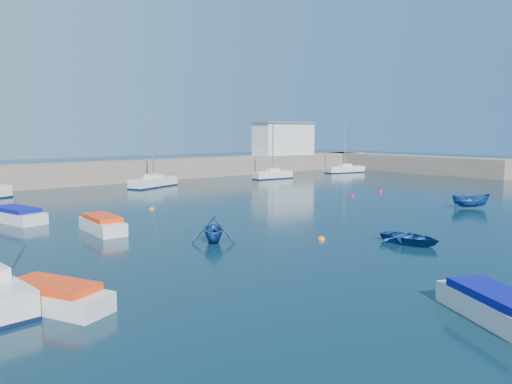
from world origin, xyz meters
TOP-DOWN VIEW (x-y plane):
  - ground at (0.00, 0.00)m, footprint 220.00×220.00m
  - back_wall at (0.00, 46.00)m, footprint 96.00×4.50m
  - right_arm at (44.00, 32.00)m, footprint 4.50×32.00m
  - harbor_office at (30.00, 46.00)m, footprint 10.00×4.00m
  - sailboat_6 at (2.24, 37.71)m, footprint 6.80×4.26m
  - sailboat_7 at (19.52, 36.68)m, footprint 5.76×2.03m
  - sailboat_8 at (34.95, 37.29)m, footprint 6.71×3.01m
  - motorboat_0 at (-19.34, 4.15)m, footprint 3.29×4.64m
  - motorboat_1 at (-12.58, 16.28)m, footprint 1.74×4.51m
  - motorboat_2 at (-15.85, 23.61)m, footprint 3.03×5.45m
  - motorboat_3 at (-8.21, -6.36)m, footprint 3.39×4.69m
  - dinghy_center at (-0.41, 2.08)m, footprint 2.80×3.64m
  - dinghy_left at (-8.75, 9.52)m, footprint 3.65×3.75m
  - dinghy_right at (15.04, 6.61)m, footprint 3.07×2.87m
  - buoy_0 at (-3.53, 5.97)m, footprint 0.47×0.47m
  - buoy_1 at (13.26, 17.69)m, footprint 0.46×0.46m
  - buoy_3 at (-5.86, 22.63)m, footprint 0.42×0.42m
  - buoy_4 at (18.35, 18.18)m, footprint 0.48×0.48m

SIDE VIEW (x-z plane):
  - ground at x=0.00m, z-range 0.00..0.00m
  - buoy_0 at x=-3.53m, z-range -0.23..0.23m
  - buoy_1 at x=13.26m, z-range -0.23..0.23m
  - buoy_3 at x=-5.86m, z-range -0.21..0.21m
  - buoy_4 at x=18.35m, z-range -0.24..0.24m
  - dinghy_center at x=-0.41m, z-range 0.00..0.70m
  - motorboat_0 at x=-19.34m, z-range -0.03..0.96m
  - motorboat_3 at x=-8.21m, z-range -0.03..1.01m
  - motorboat_2 at x=-15.85m, z-range -0.03..1.03m
  - motorboat_1 at x=-12.58m, z-range -0.03..1.06m
  - sailboat_8 at x=34.95m, z-range -3.67..4.77m
  - sailboat_7 at x=19.52m, z-range -3.19..4.32m
  - dinghy_right at x=15.04m, z-range 0.00..1.18m
  - sailboat_6 at x=2.24m, z-range -3.73..4.92m
  - dinghy_left at x=-8.75m, z-range 0.00..1.51m
  - back_wall at x=0.00m, z-range 0.00..2.60m
  - right_arm at x=44.00m, z-range 0.00..2.60m
  - harbor_office at x=30.00m, z-range 2.60..7.60m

